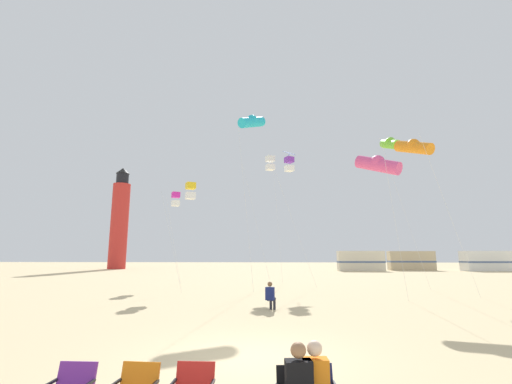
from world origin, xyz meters
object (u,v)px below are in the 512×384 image
(kite_flyer_standing, at_px, (271,295))
(rv_van_cream, at_px, (361,261))
(kite_tube_rainbow, at_px, (378,164))
(kite_diamond_blue, at_px, (288,159))
(rv_van_white, at_px, (486,261))
(kite_box_gold, at_px, (190,191))
(kite_tube_cyan, at_px, (252,122))
(kite_box_magenta, at_px, (176,199))
(kite_tube_orange, at_px, (414,147))
(lighthouse_distant, at_px, (120,221))
(kite_tube_lime, at_px, (390,144))
(kite_box_white, at_px, (270,163))
(kite_box_violet, at_px, (289,164))
(rv_van_tan, at_px, (411,261))

(kite_flyer_standing, distance_m, rv_van_cream, 38.84)
(kite_flyer_standing, xyz_separation_m, kite_tube_rainbow, (5.69, 3.35, 6.40))
(kite_diamond_blue, distance_m, rv_van_white, 37.18)
(kite_tube_rainbow, distance_m, kite_box_gold, 12.33)
(kite_tube_cyan, distance_m, kite_box_magenta, 9.36)
(kite_tube_cyan, bearing_deg, kite_tube_rainbow, -33.34)
(kite_tube_orange, xyz_separation_m, lighthouse_distant, (-34.30, 35.39, -0.84))
(kite_diamond_blue, bearing_deg, kite_flyer_standing, -94.94)
(kite_tube_lime, height_order, kite_box_white, kite_tube_lime)
(kite_box_white, relative_size, kite_box_violet, 1.02)
(kite_tube_cyan, height_order, kite_box_white, kite_tube_cyan)
(kite_box_white, distance_m, kite_diamond_blue, 3.99)
(kite_tube_rainbow, height_order, kite_diamond_blue, kite_diamond_blue)
(kite_tube_cyan, distance_m, rv_van_white, 44.07)
(kite_tube_lime, relative_size, kite_box_gold, 1.56)
(kite_tube_rainbow, xyz_separation_m, kite_box_magenta, (-13.67, 9.38, -0.27))
(rv_van_white, bearing_deg, kite_tube_cyan, -140.33)
(lighthouse_distant, bearing_deg, kite_diamond_blue, -43.42)
(rv_van_tan, bearing_deg, kite_diamond_blue, -124.42)
(rv_van_cream, relative_size, rv_van_white, 0.99)
(kite_box_violet, bearing_deg, kite_tube_lime, -9.38)
(kite_box_magenta, bearing_deg, rv_van_tan, 43.50)
(kite_tube_orange, bearing_deg, rv_van_cream, 83.34)
(kite_flyer_standing, distance_m, kite_diamond_blue, 18.61)
(kite_flyer_standing, bearing_deg, lighthouse_distant, -40.66)
(kite_tube_cyan, xyz_separation_m, kite_box_white, (1.17, 4.08, -1.93))
(kite_tube_lime, bearing_deg, kite_tube_cyan, -165.76)
(kite_diamond_blue, relative_size, kite_box_violet, 1.17)
(kite_tube_lime, xyz_separation_m, rv_van_white, (21.05, 26.79, -9.07))
(kite_box_gold, bearing_deg, kite_tube_lime, 9.30)
(kite_tube_lime, bearing_deg, kite_flyer_standing, -129.83)
(kite_box_gold, xyz_separation_m, rv_van_cream, (17.84, 28.63, -5.19))
(rv_van_cream, distance_m, rv_van_white, 17.69)
(kite_box_white, relative_size, rv_van_cream, 1.55)
(kite_tube_lime, distance_m, kite_box_gold, 15.16)
(kite_diamond_blue, distance_m, lighthouse_distant, 37.37)
(kite_flyer_standing, xyz_separation_m, kite_box_white, (-0.21, 12.08, 8.87))
(kite_flyer_standing, xyz_separation_m, kite_tube_orange, (8.58, 5.74, 8.07))
(rv_van_tan, bearing_deg, kite_box_gold, -125.77)
(kite_box_violet, bearing_deg, kite_tube_rainbow, -62.72)
(kite_tube_rainbow, height_order, kite_box_magenta, kite_tube_rainbow)
(kite_flyer_standing, bearing_deg, kite_diamond_blue, -77.62)
(kite_box_violet, xyz_separation_m, rv_van_tan, (18.96, 27.69, -7.92))
(kite_tube_lime, bearing_deg, rv_van_white, 51.84)
(lighthouse_distant, relative_size, rv_van_white, 2.56)
(kite_box_white, bearing_deg, kite_tube_cyan, -106.02)
(kite_tube_lime, height_order, kite_tube_cyan, kite_tube_cyan)
(kite_flyer_standing, distance_m, kite_tube_orange, 13.10)
(kite_tube_rainbow, bearing_deg, rv_van_cream, 78.99)
(lighthouse_distant, bearing_deg, kite_tube_rainbow, -50.26)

